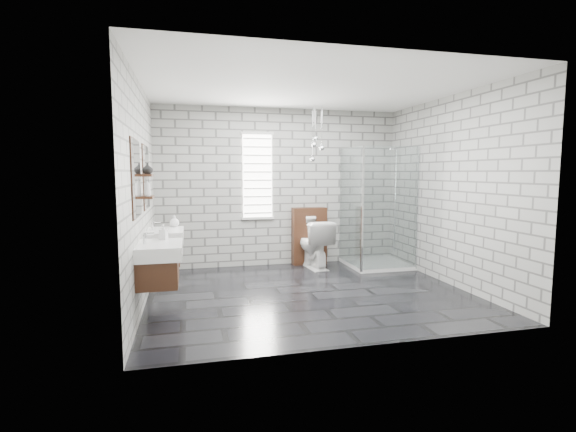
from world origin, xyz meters
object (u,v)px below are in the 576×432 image
object	(u,v)px
shower_enclosure	(374,238)
cistern_panel	(309,236)
vanity_left	(156,252)
toilet	(314,244)
vanity_right	(162,237)

from	to	relation	value
shower_enclosure	cistern_panel	bearing A→B (deg)	152.69
vanity_left	cistern_panel	xyz separation A→B (m)	(2.41, 2.32, -0.26)
cistern_panel	toilet	bearing A→B (deg)	-90.00
vanity_left	shower_enclosure	distance (m)	3.86
shower_enclosure	toilet	xyz separation A→B (m)	(-1.00, 0.22, -0.10)
vanity_left	toilet	bearing A→B (deg)	40.03
cistern_panel	toilet	distance (m)	0.31
vanity_left	vanity_right	size ratio (longest dim) A/B	1.00
vanity_right	toilet	xyz separation A→B (m)	(2.41, 0.93, -0.35)
cistern_panel	shower_enclosure	distance (m)	1.13
vanity_left	cistern_panel	bearing A→B (deg)	43.97
cistern_panel	shower_enclosure	xyz separation A→B (m)	(1.00, -0.52, 0.00)
vanity_left	shower_enclosure	bearing A→B (deg)	27.90
cistern_panel	toilet	world-z (taller)	cistern_panel
vanity_left	shower_enclosure	size ratio (longest dim) A/B	0.77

